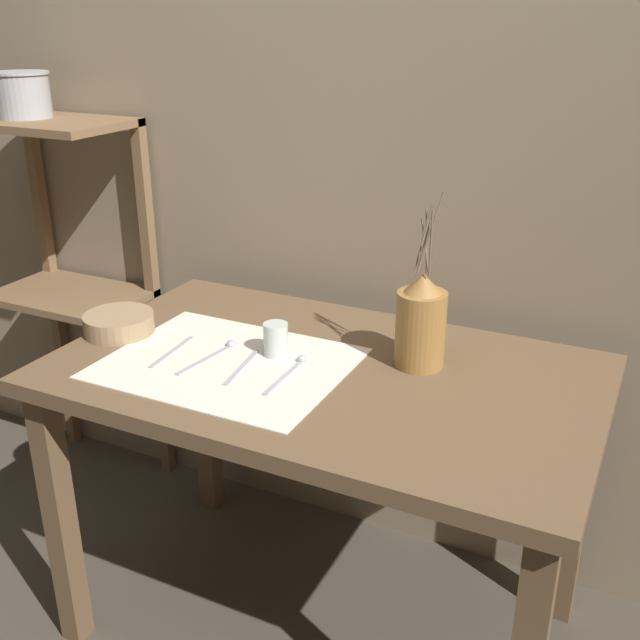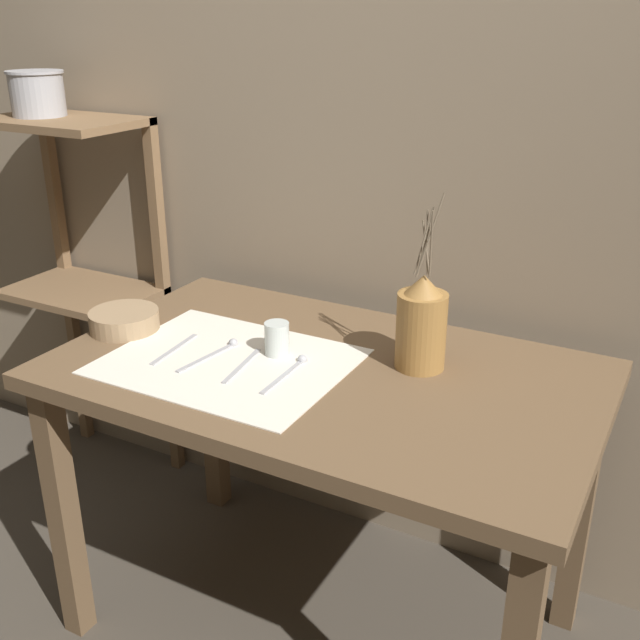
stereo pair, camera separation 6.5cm
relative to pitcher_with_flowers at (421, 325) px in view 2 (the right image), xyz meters
The scene contains 13 objects.
ground_plane 0.93m from the pitcher_with_flowers, 150.44° to the right, with size 12.00×12.00×0.00m, color #473F35.
stone_wall_back 0.53m from the pitcher_with_flowers, 117.34° to the left, with size 7.00×0.06×2.40m.
wooden_table 0.31m from the pitcher_with_flowers, 150.44° to the right, with size 1.29×0.77×0.79m.
wooden_shelf_unit 1.29m from the pitcher_with_flowers, behind, with size 0.49×0.32×1.27m.
linen_cloth 0.47m from the pitcher_with_flowers, 154.71° to the right, with size 0.57×0.45×0.00m.
pitcher_with_flowers is the anchor object (origin of this frame).
wooden_bowl 0.79m from the pitcher_with_flowers, 168.04° to the right, with size 0.18×0.18×0.05m.
glass_tumbler_near 0.35m from the pitcher_with_flowers, 162.27° to the right, with size 0.06×0.06×0.08m.
knife_center 0.61m from the pitcher_with_flowers, 159.94° to the right, with size 0.03×0.19×0.00m.
spoon_outer 0.50m from the pitcher_with_flowers, 161.55° to the right, with size 0.04×0.20×0.02m.
fork_inner 0.43m from the pitcher_with_flowers, 150.81° to the right, with size 0.04×0.19×0.00m.
spoon_inner 0.31m from the pitcher_with_flowers, 149.67° to the right, with size 0.02×0.20×0.02m.
metal_pot_large 1.43m from the pitcher_with_flowers, behind, with size 0.17×0.17×0.14m.
Camera 2 is at (0.75, -1.41, 1.58)m, focal length 42.00 mm.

